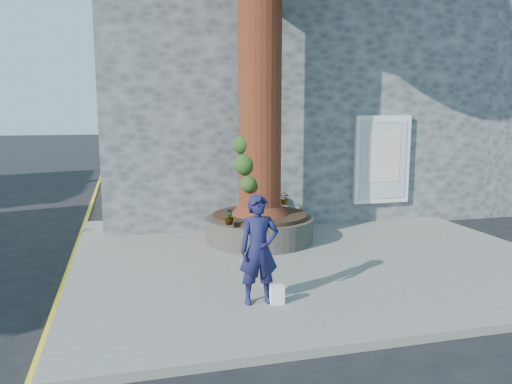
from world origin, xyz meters
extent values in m
plane|color=black|center=(0.00, 0.00, 0.00)|extent=(120.00, 120.00, 0.00)
cube|color=slate|center=(1.50, 1.00, 0.06)|extent=(9.00, 8.00, 0.12)
cube|color=yellow|center=(-3.05, 1.00, 0.00)|extent=(0.10, 30.00, 0.01)
cube|color=#474A4C|center=(2.50, 7.20, 3.00)|extent=(10.00, 8.00, 6.00)
cube|color=black|center=(2.50, 7.20, 6.15)|extent=(10.30, 8.30, 0.30)
cube|color=white|center=(4.30, 3.14, 1.70)|extent=(1.50, 0.12, 2.20)
cube|color=silver|center=(4.30, 3.08, 1.70)|extent=(1.25, 0.04, 1.95)
cube|color=silver|center=(4.30, 3.06, 1.80)|extent=(0.90, 0.02, 1.30)
cube|color=#474A4C|center=(10.50, 7.20, 3.00)|extent=(6.00, 8.00, 6.00)
cylinder|color=black|center=(0.80, 2.00, 0.38)|extent=(2.30, 2.30, 0.52)
cylinder|color=black|center=(0.80, 2.00, 0.68)|extent=(2.04, 2.04, 0.08)
cylinder|color=#3F1B0F|center=(0.80, 2.00, 4.47)|extent=(0.90, 0.90, 7.50)
cone|color=#3F1B0F|center=(0.80, 2.00, 1.07)|extent=(1.24, 1.24, 0.70)
sphere|color=#1D3E14|center=(0.42, 1.80, 1.82)|extent=(0.44, 0.44, 0.44)
sphere|color=#1D3E14|center=(0.48, 1.70, 1.42)|extent=(0.36, 0.36, 0.36)
sphere|color=#1D3E14|center=(0.40, 1.92, 2.22)|extent=(0.40, 0.40, 0.40)
imported|color=#15163C|center=(-0.15, -1.43, 0.92)|extent=(0.59, 0.39, 1.60)
imported|color=silver|center=(1.52, 3.32, 0.90)|extent=(0.84, 0.70, 1.56)
cube|color=white|center=(0.10, -1.54, 0.26)|extent=(0.20, 0.12, 0.28)
imported|color=gray|center=(-0.05, 1.15, 0.88)|extent=(0.20, 0.20, 0.33)
imported|color=gray|center=(1.26, 2.85, 0.93)|extent=(0.32, 0.32, 0.42)
imported|color=gray|center=(-0.05, 1.15, 0.88)|extent=(0.19, 0.19, 0.31)
imported|color=gray|center=(1.65, 2.85, 0.88)|extent=(0.34, 0.36, 0.32)
camera|label=1|loc=(-1.96, -8.16, 2.89)|focal=35.00mm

